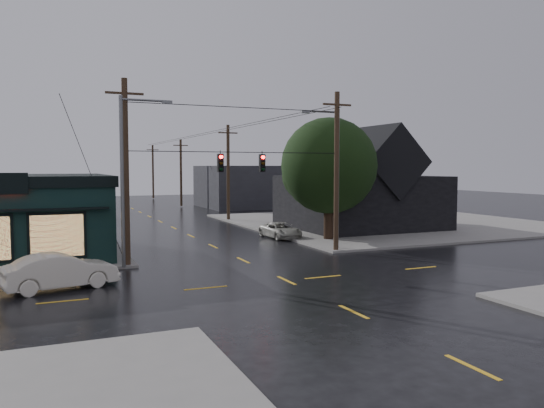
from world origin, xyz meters
name	(u,v)px	position (x,y,z in m)	size (l,w,h in m)	color
ground_plane	(286,280)	(0.00, 0.00, 0.00)	(160.00, 160.00, 0.00)	black
sidewalk_ne	(386,222)	(20.00, 20.00, 0.07)	(28.00, 28.00, 0.15)	gray
ne_building	(360,178)	(15.00, 17.00, 4.47)	(12.60, 11.60, 8.75)	black
corner_tree	(329,166)	(8.64, 11.29, 5.52)	(7.06, 7.06, 8.91)	black
utility_pole_nw	(128,267)	(-6.50, 6.50, 0.00)	(2.00, 0.32, 10.15)	black
utility_pole_ne	(336,252)	(6.50, 6.50, 0.00)	(2.00, 0.32, 10.15)	black
utility_pole_far_a	(228,221)	(6.50, 28.00, 0.00)	(2.00, 0.32, 9.65)	black
utility_pole_far_b	(181,207)	(6.50, 48.00, 0.00)	(2.00, 0.32, 9.15)	black
utility_pole_far_c	(153,199)	(6.50, 68.00, 0.00)	(2.00, 0.32, 9.15)	black
span_signal_assembly	(241,163)	(0.10, 6.50, 5.70)	(13.00, 0.48, 1.23)	black
streetlight_nw	(124,270)	(-6.80, 5.80, 0.00)	(5.40, 0.30, 9.15)	slate
streetlight_ne	(337,250)	(7.00, 7.20, 0.00)	(5.40, 0.30, 9.15)	slate
bg_building_west	(9,197)	(-14.00, 40.00, 2.20)	(12.00, 10.00, 4.40)	#2E2722
bg_building_east	(254,186)	(16.00, 45.00, 2.80)	(14.00, 12.00, 5.60)	#252429
sedan_cream	(60,271)	(-10.01, 2.36, 0.80)	(1.70, 4.88, 1.61)	silver
suv_silver	(281,230)	(6.00, 14.02, 0.60)	(1.99, 4.31, 1.20)	#AFADA2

